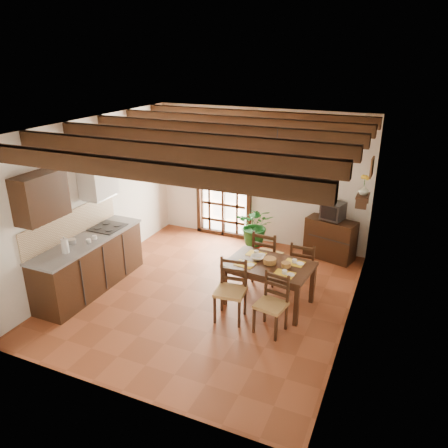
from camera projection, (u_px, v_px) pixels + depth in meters
The scene contains 25 objects.
ground_plane at pixel (209, 294), 7.37m from camera, with size 5.00×5.00×0.00m, color brown.
room_shell at pixel (208, 192), 6.70m from camera, with size 4.52×5.02×2.81m.
ceiling_beams at pixel (207, 135), 6.38m from camera, with size 4.50×4.34×0.20m.
french_door at pixel (224, 184), 9.32m from camera, with size 1.26×0.11×2.32m.
kitchen_counter at pixel (90, 263), 7.41m from camera, with size 0.64×2.25×1.38m.
upper_cabinet at pixel (41, 197), 6.35m from camera, with size 0.35×0.80×0.70m, color black.
range_hood at pixel (98, 183), 7.45m from camera, with size 0.38×0.60×0.54m.
counter_items at pixel (90, 235), 7.31m from camera, with size 0.50×1.43×0.25m.
dining_table at pixel (269, 269), 6.89m from camera, with size 1.40×0.97×0.72m.
chair_near_left at pixel (230, 301), 6.61m from camera, with size 0.49×0.47×0.95m.
chair_near_right at pixel (271, 314), 6.32m from camera, with size 0.47×0.45×0.89m.
chair_far_left at pixel (267, 265), 7.70m from camera, with size 0.49×0.47×0.98m.
chair_far_right at pixel (303, 275), 7.41m from camera, with size 0.43×0.41×0.92m.
table_setting at pixel (270, 264), 6.86m from camera, with size 0.96×0.64×0.09m.
table_bowl at pixel (257, 258), 6.99m from camera, with size 0.22×0.22×0.05m, color white.
sideboard at pixel (330, 239), 8.53m from camera, with size 0.94×0.42×0.80m, color black.
crt_tv at pixel (333, 211), 8.31m from camera, with size 0.48×0.46×0.34m.
fuse_box at pixel (335, 168), 8.28m from camera, with size 0.25×0.03×0.32m, color white.
plant_pot at pixel (255, 247), 8.87m from camera, with size 0.35×0.35×0.21m, color maroon.
potted_plant at pixel (256, 226), 8.70m from camera, with size 1.92×1.65×2.14m, color #144C19.
wall_shelf at pixel (363, 198), 7.38m from camera, with size 0.20×0.42×0.20m.
shelf_vase at pixel (364, 190), 7.33m from camera, with size 0.15×0.15×0.15m, color #B2BFB2.
shelf_flowers at pixel (365, 178), 7.25m from camera, with size 0.14×0.14×0.36m.
framed_picture at pixel (372, 167), 7.15m from camera, with size 0.03×0.32×0.32m.
pendant_lamp at pixel (275, 178), 6.44m from camera, with size 0.36×0.36×0.84m.
Camera 1 is at (2.79, -5.77, 3.84)m, focal length 35.00 mm.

